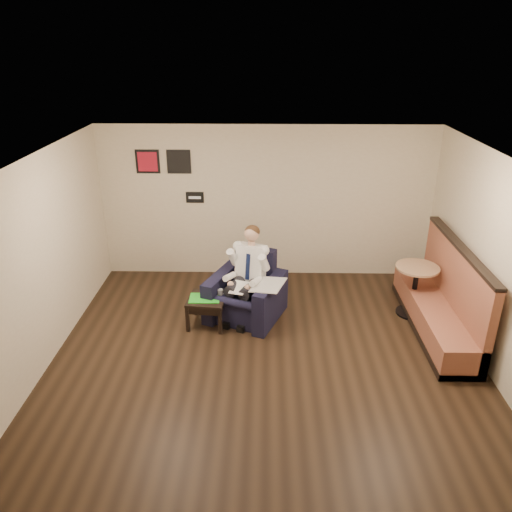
{
  "coord_description": "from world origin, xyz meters",
  "views": [
    {
      "loc": [
        -0.02,
        -5.66,
        4.16
      ],
      "look_at": [
        -0.16,
        1.2,
        1.14
      ],
      "focal_mm": 35.0,
      "sensor_mm": 36.0,
      "label": 1
    }
  ],
  "objects_px": {
    "banquette": "(438,290)",
    "coffee_mug": "(220,292)",
    "smartphone": "(212,293)",
    "cafe_table": "(414,290)",
    "green_folder": "(205,298)",
    "side_table": "(207,311)",
    "armchair": "(246,288)",
    "seated_man": "(242,280)"
  },
  "relations": [
    {
      "from": "side_table",
      "to": "banquette",
      "type": "height_order",
      "value": "banquette"
    },
    {
      "from": "side_table",
      "to": "cafe_table",
      "type": "relative_size",
      "value": 0.67
    },
    {
      "from": "banquette",
      "to": "seated_man",
      "type": "bearing_deg",
      "value": 176.18
    },
    {
      "from": "armchair",
      "to": "coffee_mug",
      "type": "height_order",
      "value": "armchair"
    },
    {
      "from": "cafe_table",
      "to": "green_folder",
      "type": "bearing_deg",
      "value": -173.03
    },
    {
      "from": "armchair",
      "to": "seated_man",
      "type": "relative_size",
      "value": 0.75
    },
    {
      "from": "coffee_mug",
      "to": "cafe_table",
      "type": "distance_m",
      "value": 3.12
    },
    {
      "from": "smartphone",
      "to": "cafe_table",
      "type": "xyz_separation_m",
      "value": [
        3.23,
        0.23,
        -0.05
      ]
    },
    {
      "from": "coffee_mug",
      "to": "smartphone",
      "type": "bearing_deg",
      "value": 156.22
    },
    {
      "from": "seated_man",
      "to": "armchair",
      "type": "bearing_deg",
      "value": 90.0
    },
    {
      "from": "smartphone",
      "to": "seated_man",
      "type": "bearing_deg",
      "value": 14.69
    },
    {
      "from": "seated_man",
      "to": "smartphone",
      "type": "xyz_separation_m",
      "value": [
        -0.47,
        0.02,
        -0.23
      ]
    },
    {
      "from": "side_table",
      "to": "coffee_mug",
      "type": "distance_m",
      "value": 0.36
    },
    {
      "from": "banquette",
      "to": "coffee_mug",
      "type": "bearing_deg",
      "value": 177.27
    },
    {
      "from": "armchair",
      "to": "coffee_mug",
      "type": "xyz_separation_m",
      "value": [
        -0.39,
        -0.16,
        0.0
      ]
    },
    {
      "from": "side_table",
      "to": "coffee_mug",
      "type": "bearing_deg",
      "value": 27.01
    },
    {
      "from": "armchair",
      "to": "cafe_table",
      "type": "relative_size",
      "value": 1.25
    },
    {
      "from": "green_folder",
      "to": "seated_man",
      "type": "bearing_deg",
      "value": 15.51
    },
    {
      "from": "seated_man",
      "to": "coffee_mug",
      "type": "height_order",
      "value": "seated_man"
    },
    {
      "from": "smartphone",
      "to": "green_folder",
      "type": "bearing_deg",
      "value": -103.96
    },
    {
      "from": "seated_man",
      "to": "banquette",
      "type": "bearing_deg",
      "value": 17.8
    },
    {
      "from": "green_folder",
      "to": "cafe_table",
      "type": "distance_m",
      "value": 3.36
    },
    {
      "from": "side_table",
      "to": "green_folder",
      "type": "relative_size",
      "value": 1.22
    },
    {
      "from": "side_table",
      "to": "coffee_mug",
      "type": "height_order",
      "value": "coffee_mug"
    },
    {
      "from": "armchair",
      "to": "green_folder",
      "type": "xyz_separation_m",
      "value": [
        -0.62,
        -0.28,
        -0.04
      ]
    },
    {
      "from": "seated_man",
      "to": "banquette",
      "type": "relative_size",
      "value": 0.53
    },
    {
      "from": "seated_man",
      "to": "cafe_table",
      "type": "xyz_separation_m",
      "value": [
        2.76,
        0.25,
        -0.28
      ]
    },
    {
      "from": "side_table",
      "to": "smartphone",
      "type": "height_order",
      "value": "smartphone"
    },
    {
      "from": "armchair",
      "to": "coffee_mug",
      "type": "relative_size",
      "value": 10.8
    },
    {
      "from": "smartphone",
      "to": "armchair",
      "type": "bearing_deg",
      "value": 28.48
    },
    {
      "from": "smartphone",
      "to": "banquette",
      "type": "distance_m",
      "value": 3.45
    },
    {
      "from": "armchair",
      "to": "side_table",
      "type": "bearing_deg",
      "value": -134.03
    },
    {
      "from": "banquette",
      "to": "armchair",
      "type": "bearing_deg",
      "value": 173.69
    },
    {
      "from": "green_folder",
      "to": "cafe_table",
      "type": "xyz_separation_m",
      "value": [
        3.33,
        0.41,
        -0.05
      ]
    },
    {
      "from": "seated_man",
      "to": "green_folder",
      "type": "xyz_separation_m",
      "value": [
        -0.57,
        -0.16,
        -0.23
      ]
    },
    {
      "from": "armchair",
      "to": "banquette",
      "type": "xyz_separation_m",
      "value": [
        2.92,
        -0.32,
        0.16
      ]
    },
    {
      "from": "side_table",
      "to": "smartphone",
      "type": "bearing_deg",
      "value": 65.97
    },
    {
      "from": "seated_man",
      "to": "coffee_mug",
      "type": "bearing_deg",
      "value": -151.61
    },
    {
      "from": "smartphone",
      "to": "banquette",
      "type": "xyz_separation_m",
      "value": [
        3.43,
        -0.21,
        0.21
      ]
    },
    {
      "from": "banquette",
      "to": "green_folder",
      "type": "bearing_deg",
      "value": 179.36
    },
    {
      "from": "armchair",
      "to": "seated_man",
      "type": "height_order",
      "value": "seated_man"
    },
    {
      "from": "green_folder",
      "to": "coffee_mug",
      "type": "bearing_deg",
      "value": 27.01
    }
  ]
}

